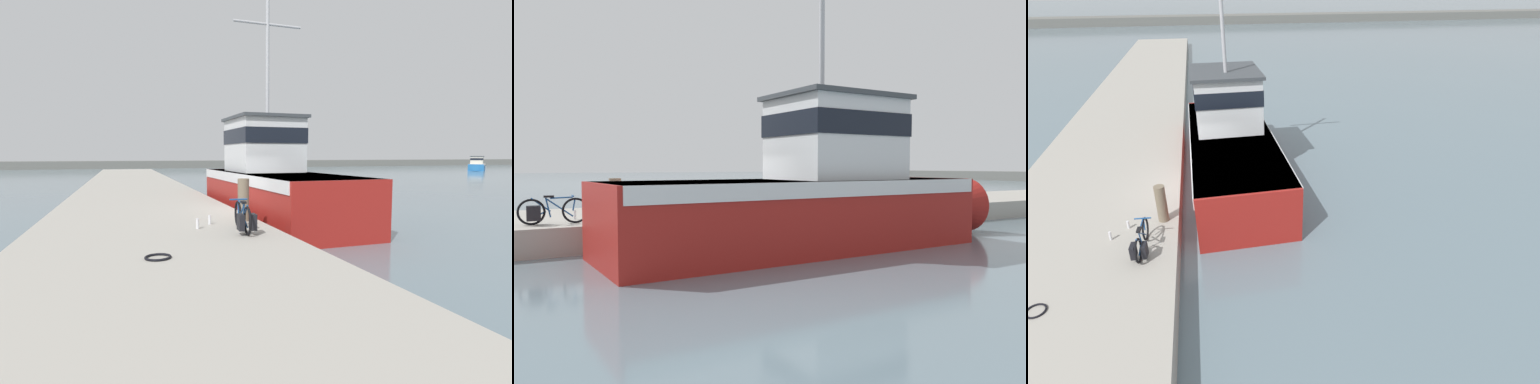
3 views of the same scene
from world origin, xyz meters
The scene contains 9 objects.
ground_plane centered at (0.00, 0.00, 0.00)m, with size 320.00×320.00×0.00m, color slate.
dock_pier centered at (-3.69, 0.00, 0.35)m, with size 5.70×80.00×0.70m, color #A39E93.
far_shoreline centered at (30.00, 65.35, 0.68)m, with size 180.00×5.00×1.36m, color slate.
fishing_boat_main centered at (1.17, 2.48, 1.47)m, with size 3.31×11.70×8.71m.
bicycle_touring centered at (-1.73, -3.67, 1.03)m, with size 0.50×1.67×0.72m.
mooring_post centered at (-1.27, -2.11, 1.27)m, with size 0.31×0.31×1.15m, color #756651.
hose_coil centered at (-3.82, -5.42, 0.72)m, with size 0.46×0.46×0.04m, color black.
water_bottle_by_bike centered at (-2.25, -2.36, 0.82)m, with size 0.08×0.08×0.24m, color silver.
water_bottle_on_curb centered at (-2.66, -2.87, 0.83)m, with size 0.07×0.07×0.26m, color silver.
Camera 3 is at (0.20, -12.85, 7.15)m, focal length 28.00 mm.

